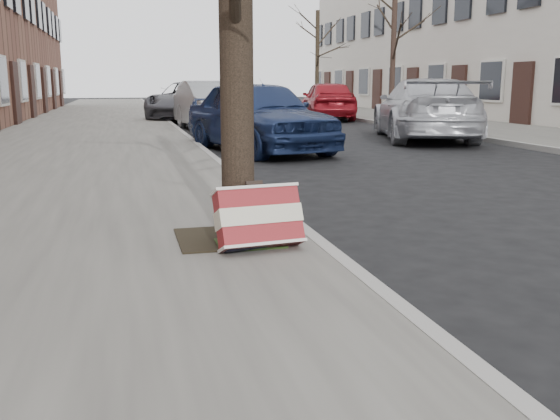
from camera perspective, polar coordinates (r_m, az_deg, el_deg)
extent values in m
plane|color=black|center=(5.08, 20.57, -5.64)|extent=(120.00, 120.00, 0.00)
cube|color=slate|center=(19.04, -16.78, 6.93)|extent=(5.00, 70.00, 0.12)
cube|color=slate|center=(21.79, 15.29, 7.53)|extent=(4.00, 70.00, 0.12)
cube|color=black|center=(5.40, -4.84, -2.53)|extent=(0.85, 0.85, 0.02)
cube|color=maroon|center=(4.99, -1.98, -0.71)|extent=(0.71, 0.45, 0.52)
cube|color=black|center=(4.98, -2.77, -1.51)|extent=(0.54, 0.39, 0.38)
imported|color=#17244A|center=(13.26, -1.98, 8.64)|extent=(2.88, 4.80, 1.53)
imported|color=#96999D|center=(19.33, -6.18, 9.45)|extent=(2.05, 4.69, 1.50)
imported|color=#3C3B41|center=(24.71, -8.24, 9.83)|extent=(4.11, 5.86, 1.49)
imported|color=#ADAEB4|center=(16.50, 13.09, 8.95)|extent=(3.56, 5.70, 1.54)
imported|color=maroon|center=(24.87, 4.34, 9.98)|extent=(2.53, 4.73, 1.53)
cylinder|color=black|center=(24.61, 10.30, 13.88)|extent=(0.20, 0.20, 4.78)
cylinder|color=black|center=(33.57, 3.42, 13.55)|extent=(0.21, 0.21, 4.98)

